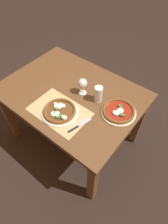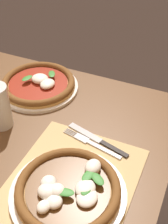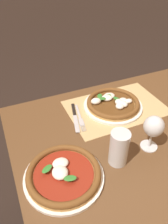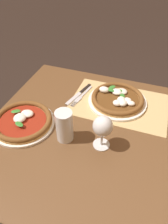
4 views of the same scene
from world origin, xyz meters
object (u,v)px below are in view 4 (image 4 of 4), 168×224
pizza_near (118,99)px  wine_glass (103,127)px  pizza_far (23,121)px  fork (82,96)px  knife (79,94)px  pint_glass (64,126)px

pizza_near → wine_glass: (-0.00, 0.30, 0.08)m
pizza_far → wine_glass: 0.38m
wine_glass → fork: size_ratio=0.78×
pizza_near → fork: bearing=4.5°
pizza_near → pizza_far: pizza_near is taller
pizza_near → knife: size_ratio=1.40×
fork → knife: size_ratio=0.94×
fork → pint_glass: bearing=96.0°
wine_glass → fork: bearing=-56.2°
pizza_far → knife: bearing=-118.8°
pizza_near → pint_glass: bearing=63.1°
wine_glass → fork: (0.19, -0.28, -0.10)m
wine_glass → knife: wine_glass is taller
pizza_near → fork: (0.19, 0.01, -0.02)m
pizza_far → fork: (-0.18, -0.28, -0.01)m
wine_glass → knife: (0.21, -0.29, -0.10)m
pizza_near → pint_glass: 0.35m
wine_glass → pizza_near: bearing=-89.9°
pizza_near → wine_glass: wine_glass is taller
pizza_far → fork: bearing=-122.8°
wine_glass → pint_glass: size_ratio=1.07×
wine_glass → knife: bearing=-54.5°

